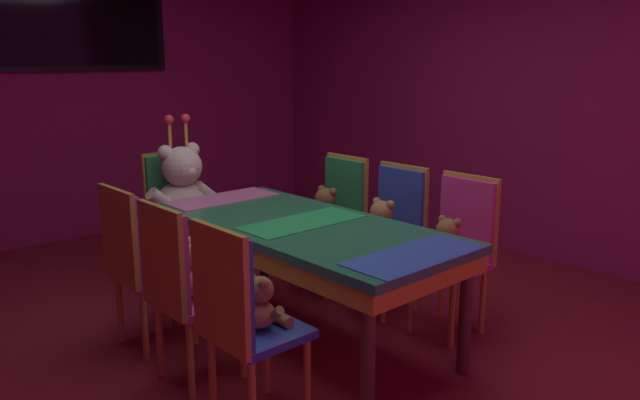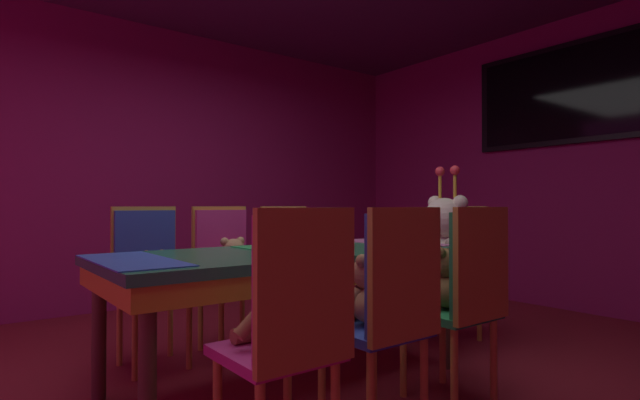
{
  "view_description": "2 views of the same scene",
  "coord_description": "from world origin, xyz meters",
  "px_view_note": "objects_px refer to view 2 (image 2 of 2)",
  "views": [
    {
      "loc": [
        -2.29,
        -2.68,
        1.69
      ],
      "look_at": [
        0.16,
        0.02,
        0.85
      ],
      "focal_mm": 34.72,
      "sensor_mm": 36.0,
      "label": 1
    },
    {
      "loc": [
        2.26,
        -1.5,
        0.99
      ],
      "look_at": [
        0.0,
        0.23,
        1.02
      ],
      "focal_mm": 27.05,
      "sensor_mm": 36.0,
      "label": 2
    }
  ],
  "objects_px": {
    "chair_right_1": "(392,298)",
    "teddy_right_2": "(444,282)",
    "teddy_right_0": "(273,313)",
    "teddy_left_2": "(300,262)",
    "king_teddy_bear": "(444,242)",
    "chair_left_0": "(148,268)",
    "chair_right_2": "(468,285)",
    "throne_chair": "(458,258)",
    "chair_left_1": "(224,262)",
    "chair_right_0": "(294,317)",
    "teddy_left_0": "(155,274)",
    "wall_tv": "(559,95)",
    "teddy_right_1": "(369,294)",
    "chair_left_2": "(289,257)",
    "banquet_table": "(288,266)",
    "teddy_left_1": "(234,264)"
  },
  "relations": [
    {
      "from": "chair_left_2",
      "to": "teddy_right_2",
      "type": "distance_m",
      "value": 1.48
    },
    {
      "from": "chair_left_0",
      "to": "chair_right_0",
      "type": "xyz_separation_m",
      "value": [
        1.68,
        -0.02,
        0.0
      ]
    },
    {
      "from": "teddy_right_1",
      "to": "teddy_right_2",
      "type": "height_order",
      "value": "teddy_right_2"
    },
    {
      "from": "teddy_left_0",
      "to": "teddy_right_0",
      "type": "xyz_separation_m",
      "value": [
        1.39,
        -0.02,
        0.01
      ]
    },
    {
      "from": "chair_left_0",
      "to": "teddy_right_1",
      "type": "height_order",
      "value": "chair_left_0"
    },
    {
      "from": "banquet_table",
      "to": "chair_right_2",
      "type": "bearing_deg",
      "value": 33.14
    },
    {
      "from": "banquet_table",
      "to": "king_teddy_bear",
      "type": "distance_m",
      "value": 1.38
    },
    {
      "from": "chair_right_1",
      "to": "chair_right_2",
      "type": "distance_m",
      "value": 0.54
    },
    {
      "from": "banquet_table",
      "to": "teddy_right_0",
      "type": "relative_size",
      "value": 6.53
    },
    {
      "from": "banquet_table",
      "to": "teddy_left_0",
      "type": "bearing_deg",
      "value": -143.73
    },
    {
      "from": "teddy_left_0",
      "to": "chair_right_0",
      "type": "bearing_deg",
      "value": -0.78
    },
    {
      "from": "chair_right_0",
      "to": "teddy_right_2",
      "type": "xyz_separation_m",
      "value": [
        -0.17,
        1.06,
        -0.0
      ]
    },
    {
      "from": "banquet_table",
      "to": "wall_tv",
      "type": "relative_size",
      "value": 1.22
    },
    {
      "from": "teddy_left_1",
      "to": "chair_right_0",
      "type": "relative_size",
      "value": 0.34
    },
    {
      "from": "teddy_left_1",
      "to": "chair_right_2",
      "type": "distance_m",
      "value": 1.58
    },
    {
      "from": "teddy_right_1",
      "to": "wall_tv",
      "type": "height_order",
      "value": "wall_tv"
    },
    {
      "from": "teddy_right_1",
      "to": "king_teddy_bear",
      "type": "xyz_separation_m",
      "value": [
        -0.67,
        1.39,
        0.13
      ]
    },
    {
      "from": "chair_right_0",
      "to": "teddy_right_1",
      "type": "height_order",
      "value": "chair_right_0"
    },
    {
      "from": "chair_right_1",
      "to": "teddy_right_2",
      "type": "bearing_deg",
      "value": -74.22
    },
    {
      "from": "chair_left_2",
      "to": "king_teddy_bear",
      "type": "distance_m",
      "value": 1.16
    },
    {
      "from": "teddy_left_1",
      "to": "chair_left_0",
      "type": "bearing_deg",
      "value": -105.87
    },
    {
      "from": "king_teddy_bear",
      "to": "teddy_right_0",
      "type": "bearing_deg",
      "value": 20.05
    },
    {
      "from": "chair_left_0",
      "to": "wall_tv",
      "type": "distance_m",
      "value": 3.99
    },
    {
      "from": "chair_right_0",
      "to": "throne_chair",
      "type": "relative_size",
      "value": 1.0
    },
    {
      "from": "chair_left_1",
      "to": "teddy_right_2",
      "type": "height_order",
      "value": "chair_left_1"
    },
    {
      "from": "banquet_table",
      "to": "teddy_right_2",
      "type": "relative_size",
      "value": 5.95
    },
    {
      "from": "chair_left_1",
      "to": "chair_left_0",
      "type": "bearing_deg",
      "value": -90.5
    },
    {
      "from": "king_teddy_bear",
      "to": "teddy_left_2",
      "type": "bearing_deg",
      "value": -39.08
    },
    {
      "from": "chair_right_1",
      "to": "wall_tv",
      "type": "height_order",
      "value": "wall_tv"
    },
    {
      "from": "teddy_left_2",
      "to": "wall_tv",
      "type": "xyz_separation_m",
      "value": [
        0.67,
        2.55,
        1.47
      ]
    },
    {
      "from": "chair_right_2",
      "to": "throne_chair",
      "type": "distance_m",
      "value": 1.3
    },
    {
      "from": "chair_left_1",
      "to": "teddy_right_2",
      "type": "xyz_separation_m",
      "value": [
        1.5,
        0.51,
        -0.0
      ]
    },
    {
      "from": "banquet_table",
      "to": "chair_right_1",
      "type": "height_order",
      "value": "chair_right_1"
    },
    {
      "from": "teddy_right_0",
      "to": "teddy_right_2",
      "type": "distance_m",
      "value": 1.06
    },
    {
      "from": "chair_right_2",
      "to": "throne_chair",
      "type": "relative_size",
      "value": 1.0
    },
    {
      "from": "chair_right_1",
      "to": "king_teddy_bear",
      "type": "distance_m",
      "value": 1.62
    },
    {
      "from": "teddy_left_0",
      "to": "king_teddy_bear",
      "type": "xyz_separation_m",
      "value": [
        0.69,
        1.89,
        0.15
      ]
    },
    {
      "from": "chair_right_1",
      "to": "chair_left_0",
      "type": "bearing_deg",
      "value": 16.78
    },
    {
      "from": "teddy_left_1",
      "to": "teddy_right_1",
      "type": "relative_size",
      "value": 0.99
    },
    {
      "from": "teddy_right_0",
      "to": "teddy_right_2",
      "type": "xyz_separation_m",
      "value": [
        -0.03,
        1.06,
        0.01
      ]
    },
    {
      "from": "teddy_left_2",
      "to": "teddy_right_2",
      "type": "xyz_separation_m",
      "value": [
        1.34,
        -0.02,
        0.02
      ]
    },
    {
      "from": "chair_left_1",
      "to": "chair_left_2",
      "type": "xyz_separation_m",
      "value": [
        0.02,
        0.53,
        0.0
      ]
    },
    {
      "from": "wall_tv",
      "to": "teddy_right_0",
      "type": "bearing_deg",
      "value": -79.16
    },
    {
      "from": "teddy_right_2",
      "to": "teddy_left_0",
      "type": "bearing_deg",
      "value": 37.39
    },
    {
      "from": "banquet_table",
      "to": "chair_left_0",
      "type": "height_order",
      "value": "chair_left_0"
    },
    {
      "from": "teddy_left_0",
      "to": "throne_chair",
      "type": "bearing_deg",
      "value": 71.3
    },
    {
      "from": "chair_right_0",
      "to": "chair_left_2",
      "type": "bearing_deg",
      "value": -33.27
    },
    {
      "from": "teddy_left_2",
      "to": "king_teddy_bear",
      "type": "relative_size",
      "value": 0.35
    },
    {
      "from": "teddy_left_2",
      "to": "chair_right_2",
      "type": "distance_m",
      "value": 1.48
    },
    {
      "from": "chair_right_0",
      "to": "teddy_right_0",
      "type": "bearing_deg",
      "value": 0.0
    }
  ]
}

